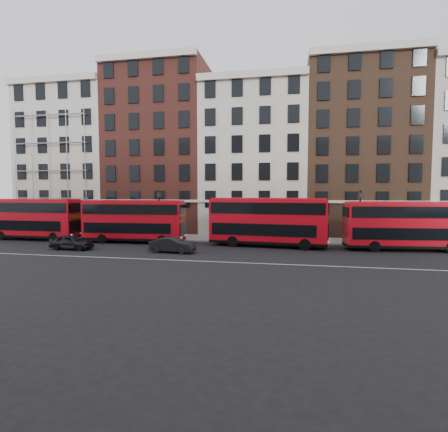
% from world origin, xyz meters
% --- Properties ---
extents(ground, '(120.00, 120.00, 0.00)m').
position_xyz_m(ground, '(0.00, 0.00, 0.00)').
color(ground, black).
rests_on(ground, ground).
extents(pavement, '(80.00, 5.00, 0.15)m').
position_xyz_m(pavement, '(0.00, 10.50, 0.07)').
color(pavement, slate).
rests_on(pavement, ground).
extents(kerb, '(80.00, 0.30, 0.16)m').
position_xyz_m(kerb, '(0.00, 8.00, 0.08)').
color(kerb, gray).
rests_on(kerb, ground).
extents(road_centre_line, '(70.00, 0.12, 0.01)m').
position_xyz_m(road_centre_line, '(0.00, -2.00, 0.01)').
color(road_centre_line, white).
rests_on(road_centre_line, ground).
extents(building_terrace, '(64.00, 11.95, 22.00)m').
position_xyz_m(building_terrace, '(-0.31, 17.88, 10.24)').
color(building_terrace, beige).
rests_on(building_terrace, ground).
extents(bus_a, '(10.84, 2.87, 4.53)m').
position_xyz_m(bus_a, '(-23.46, 6.20, 2.43)').
color(bus_a, red).
rests_on(bus_a, ground).
extents(bus_b, '(10.62, 2.95, 4.42)m').
position_xyz_m(bus_b, '(-11.45, 6.20, 2.37)').
color(bus_b, red).
rests_on(bus_b, ground).
extents(bus_c, '(11.44, 3.85, 4.72)m').
position_xyz_m(bus_c, '(2.42, 6.20, 2.53)').
color(bus_c, red).
rests_on(bus_c, ground).
extents(bus_d, '(10.71, 3.48, 4.42)m').
position_xyz_m(bus_d, '(14.73, 6.20, 2.37)').
color(bus_d, red).
rests_on(bus_d, ground).
extents(car_rear, '(4.08, 1.79, 1.37)m').
position_xyz_m(car_rear, '(-15.18, 1.06, 0.68)').
color(car_rear, black).
rests_on(car_rear, ground).
extents(car_front, '(4.11, 1.74, 1.32)m').
position_xyz_m(car_front, '(-5.54, 1.31, 0.66)').
color(car_front, black).
rests_on(car_front, ground).
extents(lamp_post_left, '(0.44, 0.44, 5.33)m').
position_xyz_m(lamp_post_left, '(-9.45, 8.31, 3.08)').
color(lamp_post_left, black).
rests_on(lamp_post_left, pavement).
extents(lamp_post_right, '(0.44, 0.44, 5.33)m').
position_xyz_m(lamp_post_right, '(11.28, 8.44, 3.08)').
color(lamp_post_right, black).
rests_on(lamp_post_right, pavement).
extents(iron_railings, '(6.60, 0.06, 1.00)m').
position_xyz_m(iron_railings, '(0.00, 12.70, 0.65)').
color(iron_railings, black).
rests_on(iron_railings, pavement).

